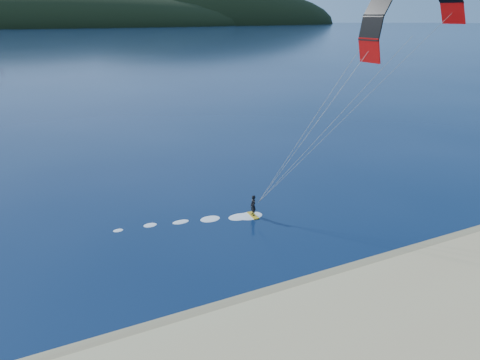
% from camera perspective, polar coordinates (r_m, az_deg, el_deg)
% --- Properties ---
extents(wet_sand, '(220.00, 2.50, 0.10)m').
position_cam_1_polar(wet_sand, '(23.11, 1.31, -16.92)').
color(wet_sand, '#927C55').
rests_on(wet_sand, ground).
extents(headland, '(1200.00, 310.00, 140.00)m').
position_cam_1_polar(headland, '(757.19, -26.07, 18.07)').
color(headland, black).
rests_on(headland, ground).
extents(kitesurfer_near, '(24.97, 6.73, 17.00)m').
position_cam_1_polar(kitesurfer_near, '(32.16, 21.26, 16.83)').
color(kitesurfer_near, gold).
rests_on(kitesurfer_near, ground).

